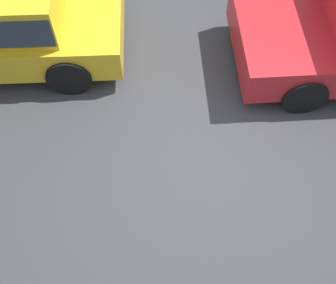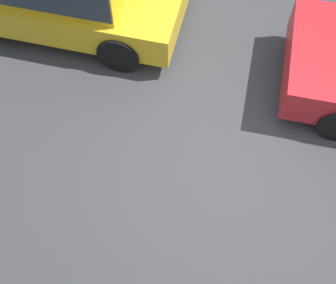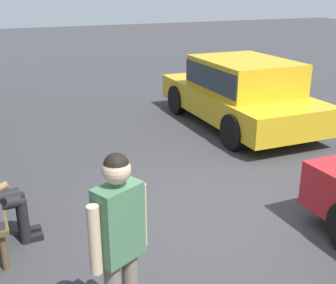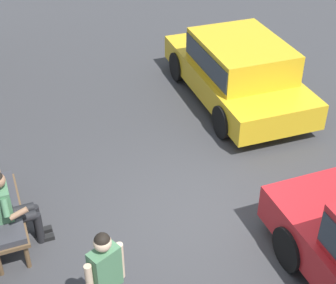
{
  "view_description": "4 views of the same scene",
  "coord_description": "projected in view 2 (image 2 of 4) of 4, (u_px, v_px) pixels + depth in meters",
  "views": [
    {
      "loc": [
        0.85,
        2.6,
        5.13
      ],
      "look_at": [
        0.65,
        0.05,
        0.86
      ],
      "focal_mm": 45.0,
      "sensor_mm": 36.0,
      "label": 1
    },
    {
      "loc": [
        0.39,
        2.6,
        5.31
      ],
      "look_at": [
        0.89,
        0.13,
        0.81
      ],
      "focal_mm": 45.0,
      "sensor_mm": 36.0,
      "label": 2
    },
    {
      "loc": [
        -4.14,
        2.6,
        2.81
      ],
      "look_at": [
        0.97,
        0.27,
        0.75
      ],
      "focal_mm": 45.0,
      "sensor_mm": 36.0,
      "label": 3
    },
    {
      "loc": [
        -5.53,
        2.6,
        5.75
      ],
      "look_at": [
        1.08,
        0.0,
        0.83
      ],
      "focal_mm": 55.0,
      "sensor_mm": 36.0,
      "label": 4
    }
  ],
  "objects": [
    {
      "name": "ground_plane",
      "position": [
        232.0,
        174.0,
        5.84
      ],
      "size": [
        60.0,
        60.0,
        0.0
      ],
      "primitive_type": "plane",
      "color": "#38383A"
    }
  ]
}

